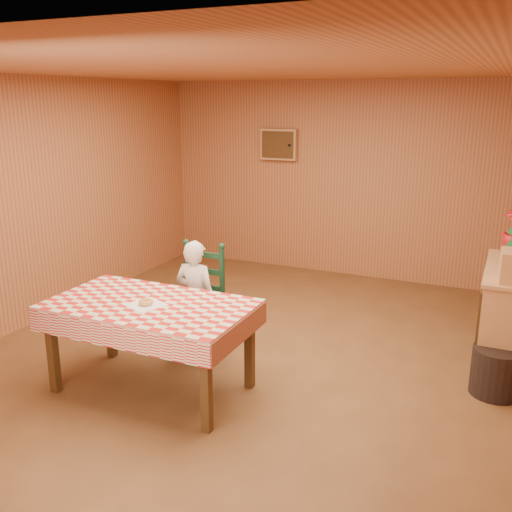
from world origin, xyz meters
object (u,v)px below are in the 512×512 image
at_px(storage_bin, 496,371).
at_px(ladder_chair, 199,303).
at_px(dining_table, 150,312).
at_px(seated_child, 196,299).
at_px(shelf_unit, 511,318).

bearing_deg(storage_bin, ladder_chair, -173.19).
bearing_deg(dining_table, storage_bin, 22.79).
height_order(seated_child, shelf_unit, seated_child).
bearing_deg(seated_child, shelf_unit, -160.15).
bearing_deg(ladder_chair, dining_table, -90.00).
xyz_separation_m(dining_table, storage_bin, (2.62, 1.10, -0.49)).
height_order(dining_table, storage_bin, dining_table).
xyz_separation_m(seated_child, shelf_unit, (2.69, 0.97, -0.10)).
xyz_separation_m(ladder_chair, storage_bin, (2.62, 0.31, -0.30)).
distance_m(ladder_chair, storage_bin, 2.65).
xyz_separation_m(dining_table, ladder_chair, (-0.00, 0.79, -0.18)).
xyz_separation_m(dining_table, seated_child, (-0.00, 0.73, -0.13)).
relative_size(dining_table, seated_child, 1.47).
height_order(ladder_chair, storage_bin, ladder_chair).
bearing_deg(shelf_unit, dining_table, -147.69).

